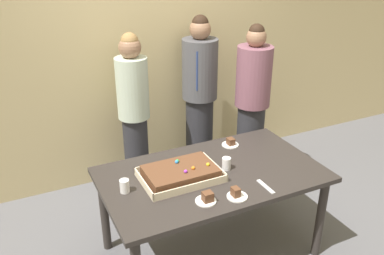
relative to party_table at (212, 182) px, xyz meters
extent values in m
plane|color=#5B5B60|center=(0.00, 0.00, -0.69)|extent=(12.00, 12.00, 0.00)
cube|color=#CCB784|center=(0.00, 1.60, 0.81)|extent=(8.00, 0.12, 3.00)
cube|color=#2D2826|center=(0.00, 0.00, 0.07)|extent=(1.74, 1.01, 0.04)
cylinder|color=#2D2826|center=(0.79, -0.43, -0.32)|extent=(0.07, 0.07, 0.74)
cylinder|color=#2D2826|center=(-0.79, 0.43, -0.32)|extent=(0.07, 0.07, 0.74)
cylinder|color=#2D2826|center=(0.79, 0.43, -0.32)|extent=(0.07, 0.07, 0.74)
cube|color=beige|center=(-0.26, 0.03, 0.09)|extent=(0.60, 0.41, 0.01)
cube|color=beige|center=(-0.26, -0.17, 0.12)|extent=(0.60, 0.01, 0.05)
cube|color=beige|center=(-0.26, 0.23, 0.12)|extent=(0.60, 0.01, 0.05)
cube|color=beige|center=(-0.56, 0.03, 0.12)|extent=(0.01, 0.41, 0.05)
cube|color=beige|center=(0.04, 0.03, 0.12)|extent=(0.01, 0.41, 0.05)
cube|color=brown|center=(-0.26, 0.03, 0.14)|extent=(0.53, 0.34, 0.08)
sphere|color=#2D84E0|center=(-0.25, 0.11, 0.19)|extent=(0.03, 0.03, 0.03)
sphere|color=orange|center=(-0.18, -0.03, 0.19)|extent=(0.03, 0.03, 0.03)
sphere|color=purple|center=(-0.25, -0.05, 0.19)|extent=(0.03, 0.03, 0.03)
sphere|color=green|center=(-0.24, 0.12, 0.19)|extent=(0.03, 0.03, 0.03)
sphere|color=yellow|center=(-0.05, -0.03, 0.19)|extent=(0.03, 0.03, 0.03)
cylinder|color=white|center=(-0.23, -0.33, 0.09)|extent=(0.15, 0.15, 0.01)
cube|color=brown|center=(-0.22, -0.34, 0.13)|extent=(0.07, 0.06, 0.07)
cylinder|color=white|center=(0.37, 0.34, 0.09)|extent=(0.15, 0.15, 0.01)
cube|color=brown|center=(0.37, 0.34, 0.13)|extent=(0.06, 0.07, 0.06)
cylinder|color=white|center=(0.00, -0.38, 0.09)|extent=(0.15, 0.15, 0.01)
cube|color=brown|center=(-0.01, -0.37, 0.13)|extent=(0.05, 0.07, 0.07)
cylinder|color=white|center=(0.13, 0.00, 0.14)|extent=(0.07, 0.07, 0.10)
cylinder|color=white|center=(-0.70, 0.04, 0.14)|extent=(0.07, 0.07, 0.10)
cube|color=silver|center=(0.26, -0.36, 0.09)|extent=(0.03, 0.20, 0.01)
cylinder|color=#28282D|center=(-0.24, 1.19, -0.27)|extent=(0.25, 0.25, 0.84)
cylinder|color=#B7C6B2|center=(-0.24, 1.19, 0.45)|extent=(0.31, 0.31, 0.60)
sphere|color=#8C664C|center=(-0.24, 1.19, 0.85)|extent=(0.21, 0.21, 0.21)
sphere|color=olive|center=(-0.24, 1.19, 0.90)|extent=(0.17, 0.17, 0.17)
cylinder|color=#28282D|center=(0.52, 1.25, -0.24)|extent=(0.30, 0.30, 0.90)
cylinder|color=#4C4C51|center=(0.52, 1.25, 0.53)|extent=(0.37, 0.37, 0.63)
cube|color=navy|center=(0.42, 1.10, 0.56)|extent=(0.04, 0.02, 0.40)
sphere|color=#8C664C|center=(0.52, 1.25, 0.94)|extent=(0.22, 0.22, 0.22)
sphere|color=black|center=(0.52, 1.25, 1.00)|extent=(0.17, 0.17, 0.17)
cylinder|color=#28282D|center=(0.90, 0.81, -0.24)|extent=(0.28, 0.28, 0.91)
cylinder|color=#7A4C5B|center=(0.90, 0.81, 0.52)|extent=(0.35, 0.35, 0.60)
sphere|color=#8C664C|center=(0.90, 0.81, 0.91)|extent=(0.20, 0.20, 0.20)
sphere|color=black|center=(0.90, 0.81, 0.96)|extent=(0.15, 0.15, 0.15)
camera|label=1|loc=(-1.36, -2.45, 1.77)|focal=38.49mm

